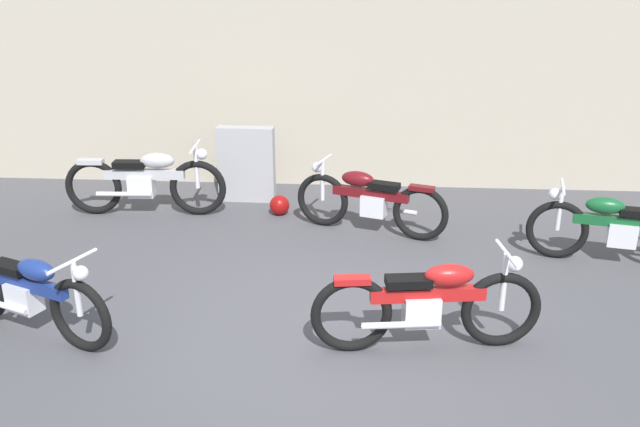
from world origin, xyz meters
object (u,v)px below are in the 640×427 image
Objects in this scene: stone_marker at (246,164)px; helmet at (280,205)px; motorcycle_maroon at (369,200)px; motorcycle_silver at (146,181)px; motorcycle_green at (617,229)px; motorcycle_blue at (28,293)px; motorcycle_red at (429,304)px.

helmet is (0.53, -0.54, -0.40)m from stone_marker.
motorcycle_silver is at bearing 10.08° from motorcycle_maroon.
stone_marker is 0.85m from helmet.
motorcycle_maroon is 0.88× the size of motorcycle_silver.
helmet is 4.15m from motorcycle_green.
stone_marker reaches higher than motorcycle_blue.
motorcycle_maroon is at bearing -24.35° from helmet.
motorcycle_silver reaches higher than helmet.
motorcycle_red is at bearing 119.53° from motorcycle_maroon.
helmet is 1.79m from motorcycle_silver.
motorcycle_red is 3.59m from motorcycle_blue.
motorcycle_maroon is at bearing 93.33° from motorcycle_red.
motorcycle_red is at bearing -44.32° from motorcycle_silver.
motorcycle_maroon is at bearing -32.14° from stone_marker.
motorcycle_silver is at bearing 130.50° from motorcycle_red.
stone_marker reaches higher than helmet.
motorcycle_maroon is 2.84m from motorcycle_green.
stone_marker is 0.55× the size of motorcycle_green.
motorcycle_maroon reaches higher than helmet.
stone_marker is at bearing 134.27° from helmet.
motorcycle_red is at bearing -61.84° from helmet.
motorcycle_blue is (-3.59, -0.01, -0.02)m from motorcycle_red.
motorcycle_silver reaches higher than motorcycle_red.
motorcycle_red is (2.24, -3.74, -0.09)m from stone_marker.
motorcycle_blue is 3.10m from motorcycle_silver.
motorcycle_red is (0.52, -2.66, 0.01)m from motorcycle_maroon.
motorcycle_maroon is 2.98m from motorcycle_silver.
stone_marker is 1.39m from motorcycle_silver.
motorcycle_red is at bearing 22.52° from motorcycle_blue.
stone_marker is 0.56× the size of motorcycle_maroon.
motorcycle_silver is (-2.94, 0.43, 0.04)m from motorcycle_maroon.
stone_marker reaches higher than motorcycle_red.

